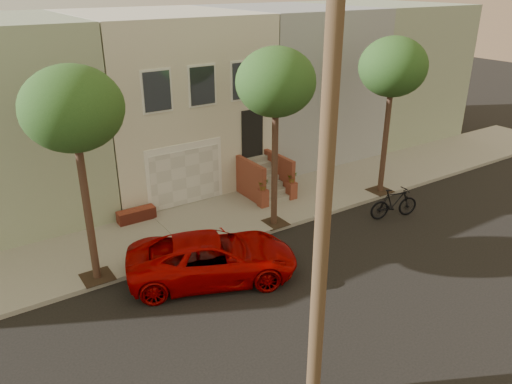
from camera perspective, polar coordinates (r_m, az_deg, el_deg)
ground at (r=15.21m, az=7.56°, el=-10.55°), size 90.00×90.00×0.00m
sidewalk at (r=18.95m, az=-2.98°, el=-2.88°), size 40.00×3.70×0.15m
house_row at (r=22.76m, az=-10.83°, el=10.77°), size 33.10×11.70×7.00m
tree_left at (r=13.96m, az=-20.23°, el=8.77°), size 2.70×2.57×6.30m
tree_mid at (r=16.64m, az=2.29°, el=12.31°), size 2.70×2.57×6.30m
tree_right at (r=20.30m, az=15.39°, el=13.52°), size 2.70×2.57×6.30m
pickup_truck at (r=15.14m, az=-4.96°, el=-7.46°), size 5.59×4.08×1.41m
motorcycle at (r=19.54m, az=15.52°, el=-1.23°), size 2.06×1.07×1.19m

